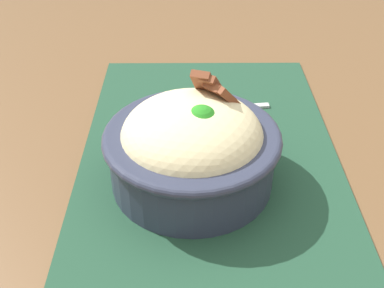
{
  "coord_description": "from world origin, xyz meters",
  "views": [
    {
      "loc": [
        -0.43,
        0.02,
        1.11
      ],
      "look_at": [
        -0.02,
        0.01,
        0.81
      ],
      "focal_mm": 44.93,
      "sensor_mm": 36.0,
      "label": 1
    }
  ],
  "objects": [
    {
      "name": "bowl",
      "position": [
        -0.02,
        0.01,
        0.81
      ],
      "size": [
        0.21,
        0.21,
        0.12
      ],
      "color": "#2D3347",
      "rests_on": "placemat"
    },
    {
      "name": "placemat",
      "position": [
        0.03,
        -0.01,
        0.76
      ],
      "size": [
        0.48,
        0.31,
        0.0
      ],
      "primitive_type": "cube",
      "rotation": [
        0.0,
        0.0,
        -0.02
      ],
      "color": "#1E422D",
      "rests_on": "table"
    },
    {
      "name": "table",
      "position": [
        0.0,
        0.0,
        0.69
      ],
      "size": [
        1.37,
        0.85,
        0.76
      ],
      "color": "brown",
      "rests_on": "ground_plane"
    },
    {
      "name": "fork",
      "position": [
        0.13,
        -0.03,
        0.76
      ],
      "size": [
        0.03,
        0.13,
        0.0
      ],
      "color": "#B9B9B9",
      "rests_on": "placemat"
    }
  ]
}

